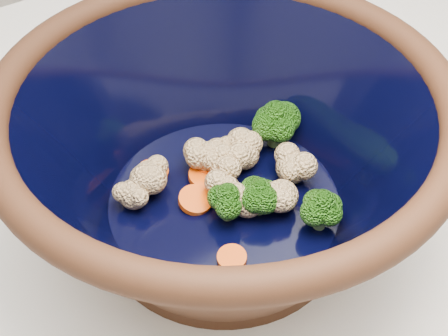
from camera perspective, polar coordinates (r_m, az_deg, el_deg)
The scene contains 2 objects.
mixing_bowl at distance 0.55m, azimuth 0.00°, elevation 1.24°, with size 0.48×0.48×0.17m.
vegetable_pile at distance 0.59m, azimuth 1.74°, elevation -0.28°, with size 0.20×0.17×0.06m.
Camera 1 is at (-0.27, -0.25, 1.37)m, focal length 50.00 mm.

